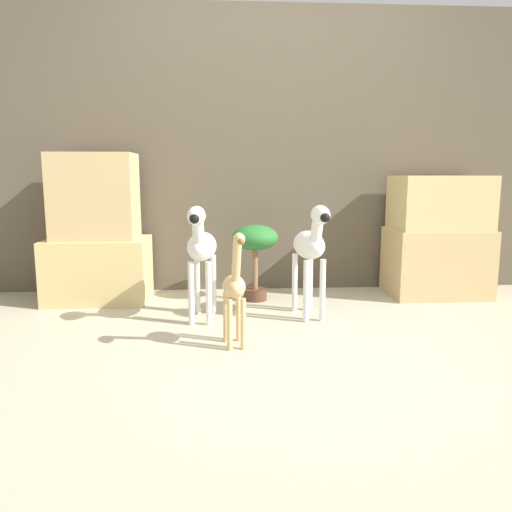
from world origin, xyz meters
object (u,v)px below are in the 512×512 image
zebra_left (201,247)px  potted_palm_front (255,244)px  giraffe_figurine (235,287)px  zebra_right (311,245)px

zebra_left → potted_palm_front: zebra_left is taller
zebra_left → potted_palm_front: bearing=54.1°
zebra_left → giraffe_figurine: bearing=-68.6°
zebra_right → giraffe_figurine: size_ratio=1.16×
zebra_right → potted_palm_front: (-0.33, 0.48, -0.06)m
potted_palm_front → giraffe_figurine: bearing=-99.6°
zebra_right → giraffe_figurine: bearing=-133.1°
giraffe_figurine → potted_palm_front: 1.03m
zebra_right → giraffe_figurine: (-0.50, -0.53, -0.14)m
zebra_left → giraffe_figurine: size_ratio=1.16×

